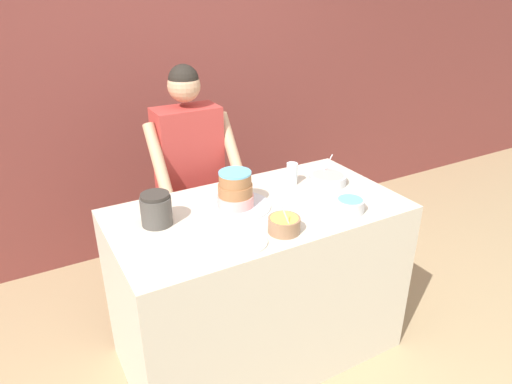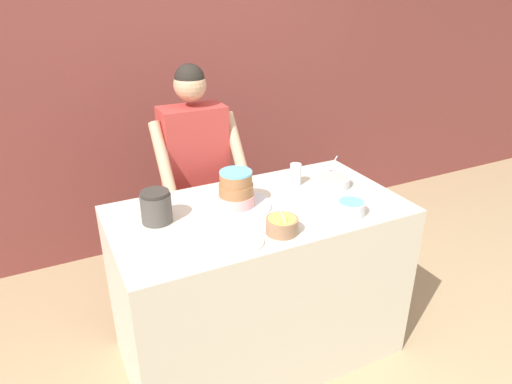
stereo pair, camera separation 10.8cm
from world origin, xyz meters
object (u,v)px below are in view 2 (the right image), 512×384
cake (236,192)px  frosting_bowl_yellow (282,225)px  person_baker (196,168)px  frosting_bowl_blue (351,207)px  frosting_bowl_pink (332,180)px  stoneware_jar (156,207)px  drinking_glass (295,175)px  ceramic_plate (239,242)px

cake → frosting_bowl_yellow: cake is taller
person_baker → cake: size_ratio=4.34×
person_baker → frosting_bowl_blue: size_ratio=10.85×
frosting_bowl_pink → stoneware_jar: size_ratio=1.32×
person_baker → cake: (0.02, -0.57, 0.07)m
cake → stoneware_jar: 0.40m
stoneware_jar → drinking_glass: bearing=5.4°
frosting_bowl_pink → frosting_bowl_yellow: size_ratio=1.28×
cake → frosting_bowl_yellow: 0.34m
frosting_bowl_pink → frosting_bowl_blue: frosting_bowl_pink is taller
frosting_bowl_pink → person_baker: bearing=136.4°
cake → ceramic_plate: (-0.13, -0.33, -0.07)m
stoneware_jar → frosting_bowl_yellow: bearing=-36.6°
person_baker → cake: person_baker is taller
frosting_bowl_yellow → drinking_glass: size_ratio=1.30×
drinking_glass → stoneware_jar: 0.81m
cake → frosting_bowl_pink: bearing=0.2°
drinking_glass → ceramic_plate: size_ratio=0.58×
frosting_bowl_yellow → ceramic_plate: size_ratio=0.75×
person_baker → drinking_glass: size_ratio=12.36×
cake → drinking_glass: cake is taller
frosting_bowl_yellow → cake: bearing=103.1°
person_baker → drinking_glass: 0.64m
frosting_bowl_blue → frosting_bowl_yellow: 0.39m
frosting_bowl_yellow → stoneware_jar: 0.60m
frosting_bowl_blue → cake: bearing=145.6°
ceramic_plate → stoneware_jar: stoneware_jar is taller
frosting_bowl_blue → stoneware_jar: 0.94m
frosting_bowl_blue → stoneware_jar: stoneware_jar is taller
ceramic_plate → cake: bearing=68.0°
cake → stoneware_jar: cake is taller
ceramic_plate → person_baker: bearing=82.7°
frosting_bowl_blue → drinking_glass: 0.43m
frosting_bowl_yellow → ceramic_plate: bearing=178.7°
cake → frosting_bowl_pink: 0.59m
person_baker → ceramic_plate: bearing=-97.3°
frosting_bowl_blue → drinking_glass: drinking_glass is taller
person_baker → drinking_glass: bearing=-48.3°
frosting_bowl_pink → drinking_glass: 0.21m
person_baker → ceramic_plate: 0.91m
person_baker → ceramic_plate: person_baker is taller
person_baker → frosting_bowl_yellow: 0.91m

